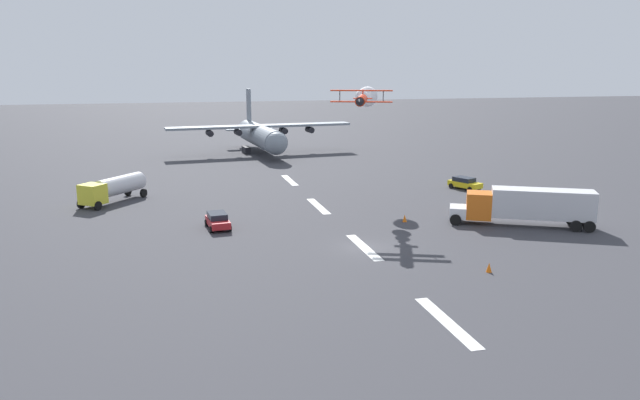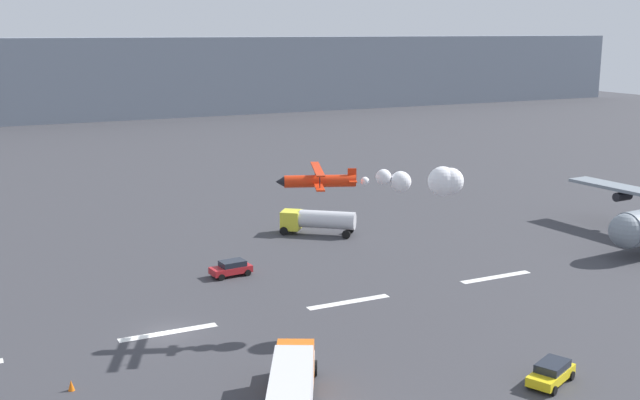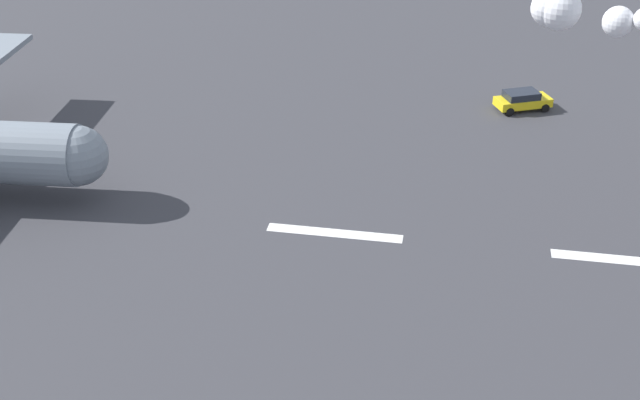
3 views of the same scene
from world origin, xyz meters
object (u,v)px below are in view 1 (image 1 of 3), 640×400
at_px(airport_staff_sedan, 218,220).
at_px(stunt_biplane_red, 366,97).
at_px(fuel_tanker_truck, 113,188).
at_px(traffic_cone_far, 405,218).
at_px(cargo_transport_plane, 262,135).
at_px(semi_truck_orange, 527,205).
at_px(followme_car_yellow, 465,183).
at_px(traffic_cone_near, 489,267).

bearing_deg(airport_staff_sedan, stunt_biplane_red, -62.72).
distance_m(fuel_tanker_truck, airport_staff_sedan, 17.99).
bearing_deg(traffic_cone_far, cargo_transport_plane, 7.19).
relative_size(semi_truck_orange, fuel_tanker_truck, 1.59).
height_order(stunt_biplane_red, airport_staff_sedan, stunt_biplane_red).
relative_size(stunt_biplane_red, semi_truck_orange, 1.07).
xyz_separation_m(stunt_biplane_red, semi_truck_orange, (-15.74, -11.52, -9.77)).
bearing_deg(followme_car_yellow, traffic_cone_far, 135.16).
bearing_deg(traffic_cone_far, airport_staff_sedan, 83.60).
bearing_deg(stunt_biplane_red, traffic_cone_far, -177.04).
bearing_deg(stunt_biplane_red, followme_car_yellow, -80.28).
bearing_deg(stunt_biplane_red, fuel_tanker_truck, 79.64).
height_order(traffic_cone_near, traffic_cone_far, same).
distance_m(cargo_transport_plane, airport_staff_sedan, 50.69).
bearing_deg(semi_truck_orange, cargo_transport_plane, 17.36).
bearing_deg(fuel_tanker_truck, stunt_biplane_red, -100.36).
distance_m(cargo_transport_plane, followme_car_yellow, 42.62).
distance_m(cargo_transport_plane, traffic_cone_far, 51.74).
height_order(semi_truck_orange, airport_staff_sedan, semi_truck_orange).
xyz_separation_m(stunt_biplane_red, traffic_cone_far, (-11.33, -0.59, -11.50)).
bearing_deg(airport_staff_sedan, traffic_cone_near, -133.62).
bearing_deg(traffic_cone_near, stunt_biplane_red, 2.18).
relative_size(cargo_transport_plane, semi_truck_orange, 2.49).
height_order(airport_staff_sedan, traffic_cone_near, airport_staff_sedan).
bearing_deg(fuel_tanker_truck, followme_car_yellow, -93.71).
distance_m(followme_car_yellow, airport_staff_sedan, 34.27).
distance_m(cargo_transport_plane, traffic_cone_near, 67.67).
xyz_separation_m(traffic_cone_near, traffic_cone_far, (16.01, 0.46, 0.00)).
distance_m(traffic_cone_near, traffic_cone_far, 16.01).
bearing_deg(airport_staff_sedan, followme_car_yellow, -70.04).
relative_size(semi_truck_orange, airport_staff_sedan, 3.19).
bearing_deg(cargo_transport_plane, followme_car_yellow, -151.72).
bearing_deg(fuel_tanker_truck, cargo_transport_plane, -33.19).
relative_size(cargo_transport_plane, stunt_biplane_red, 2.33).
bearing_deg(fuel_tanker_truck, semi_truck_orange, -117.60).
relative_size(stunt_biplane_red, fuel_tanker_truck, 1.70).
xyz_separation_m(semi_truck_orange, traffic_cone_far, (4.41, 10.94, -1.74)).
bearing_deg(semi_truck_orange, traffic_cone_far, 68.04).
relative_size(cargo_transport_plane, traffic_cone_far, 44.25).
bearing_deg(cargo_transport_plane, airport_staff_sedan, 166.22).
xyz_separation_m(cargo_transport_plane, traffic_cone_near, (-67.25, -6.92, -2.97)).
height_order(stunt_biplane_red, traffic_cone_far, stunt_biplane_red).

